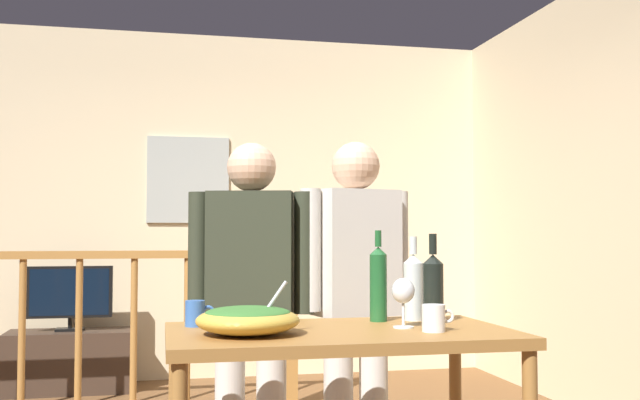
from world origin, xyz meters
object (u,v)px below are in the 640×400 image
(stair_railing, at_px, (142,313))
(salad_bowl, at_px, (248,319))
(framed_picture, at_px, (188,180))
(wine_bottle_clear, at_px, (413,286))
(mug_white, at_px, (434,318))
(mug_blue, at_px, (196,313))
(person_standing_left, at_px, (251,291))
(flat_screen_tv, at_px, (70,293))
(wine_glass, at_px, (403,293))
(serving_table, at_px, (340,357))
(person_standing_right, at_px, (356,287))
(wine_bottle_dark, at_px, (433,287))
(wine_bottle_green, at_px, (378,283))
(tv_console, at_px, (69,361))

(stair_railing, distance_m, salad_bowl, 2.47)
(framed_picture, bearing_deg, wine_bottle_clear, -76.91)
(mug_white, distance_m, mug_blue, 0.86)
(mug_white, bearing_deg, person_standing_left, 124.39)
(flat_screen_tv, bearing_deg, wine_glass, -64.55)
(serving_table, height_order, person_standing_right, person_standing_right)
(stair_railing, bearing_deg, salad_bowl, -80.50)
(framed_picture, xyz_separation_m, stair_railing, (-0.32, -1.14, -0.95))
(salad_bowl, distance_m, wine_bottle_clear, 0.74)
(framed_picture, height_order, salad_bowl, framed_picture)
(wine_bottle_clear, relative_size, wine_bottle_dark, 0.97)
(wine_bottle_clear, distance_m, wine_bottle_green, 0.14)
(mug_blue, height_order, person_standing_right, person_standing_right)
(tv_console, relative_size, person_standing_right, 0.57)
(wine_bottle_green, height_order, person_standing_left, person_standing_left)
(wine_bottle_dark, relative_size, person_standing_right, 0.22)
(wine_bottle_clear, height_order, person_standing_left, person_standing_left)
(flat_screen_tv, bearing_deg, wine_bottle_dark, -61.51)
(wine_bottle_dark, relative_size, person_standing_left, 0.22)
(wine_bottle_clear, bearing_deg, stair_railing, 116.85)
(wine_bottle_dark, height_order, mug_blue, wine_bottle_dark)
(serving_table, distance_m, salad_bowl, 0.37)
(flat_screen_tv, distance_m, person_standing_right, 2.94)
(wine_bottle_clear, height_order, mug_white, wine_bottle_clear)
(serving_table, xyz_separation_m, person_standing_left, (-0.24, 0.66, 0.19))
(mug_blue, bearing_deg, salad_bowl, -58.58)
(stair_railing, xyz_separation_m, serving_table, (0.74, -2.35, 0.07))
(serving_table, bearing_deg, wine_bottle_green, 45.26)
(flat_screen_tv, bearing_deg, salad_bowl, -73.72)
(framed_picture, relative_size, flat_screen_tv, 1.15)
(wine_glass, height_order, mug_white, wine_glass)
(salad_bowl, relative_size, mug_blue, 3.24)
(wine_bottle_green, distance_m, person_standing_right, 0.46)
(person_standing_left, bearing_deg, wine_bottle_green, 148.56)
(stair_railing, bearing_deg, wine_glass, -67.63)
(flat_screen_tv, distance_m, wine_glass, 3.53)
(flat_screen_tv, xyz_separation_m, mug_white, (1.58, -3.30, 0.14))
(stair_railing, relative_size, wine_bottle_green, 7.95)
(mug_white, bearing_deg, framed_picture, 101.26)
(flat_screen_tv, distance_m, salad_bowl, 3.38)
(tv_console, relative_size, flat_screen_tv, 1.48)
(flat_screen_tv, bearing_deg, stair_railing, -56.53)
(flat_screen_tv, bearing_deg, mug_blue, -75.22)
(wine_glass, bearing_deg, mug_white, -59.19)
(framed_picture, bearing_deg, flat_screen_tv, -159.56)
(mug_white, bearing_deg, wine_bottle_clear, 82.68)
(salad_bowl, relative_size, person_standing_right, 0.22)
(stair_railing, bearing_deg, wine_bottle_clear, -63.15)
(wine_bottle_clear, bearing_deg, tv_console, 118.51)
(wine_glass, distance_m, wine_bottle_green, 0.22)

